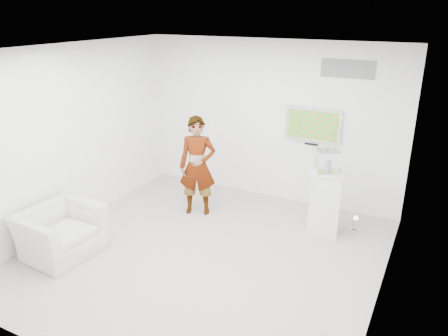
# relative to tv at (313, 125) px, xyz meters

# --- Properties ---
(room) EXTENTS (5.01, 5.01, 3.00)m
(room) POSITION_rel_tv_xyz_m (-0.85, -2.45, -0.05)
(room) COLOR #BDB7AD
(room) RESTS_ON ground
(tv) EXTENTS (1.00, 0.08, 0.60)m
(tv) POSITION_rel_tv_xyz_m (0.00, 0.00, 0.00)
(tv) COLOR silver
(tv) RESTS_ON room
(logo_decal) EXTENTS (0.90, 0.02, 0.30)m
(logo_decal) POSITION_rel_tv_xyz_m (0.50, 0.04, 1.00)
(logo_decal) COLOR slate
(logo_decal) RESTS_ON room
(person) EXTENTS (0.76, 0.64, 1.78)m
(person) POSITION_rel_tv_xyz_m (-1.67, -1.24, -0.66)
(person) COLOR silver
(person) RESTS_ON room
(armchair) EXTENTS (1.04, 1.17, 0.72)m
(armchair) POSITION_rel_tv_xyz_m (-2.78, -3.42, -1.19)
(armchair) COLOR silver
(armchair) RESTS_ON room
(pedestal) EXTENTS (0.64, 0.64, 1.09)m
(pedestal) POSITION_rel_tv_xyz_m (0.53, -0.95, -1.01)
(pedestal) COLOR white
(pedestal) RESTS_ON room
(floor_uplight) EXTENTS (0.23, 0.23, 0.27)m
(floor_uplight) POSITION_rel_tv_xyz_m (1.02, -0.69, -1.41)
(floor_uplight) COLOR silver
(floor_uplight) RESTS_ON room
(vitrine) EXTENTS (0.45, 0.45, 0.34)m
(vitrine) POSITION_rel_tv_xyz_m (0.53, -0.95, -0.30)
(vitrine) COLOR white
(vitrine) RESTS_ON pedestal
(console) EXTENTS (0.05, 0.15, 0.20)m
(console) POSITION_rel_tv_xyz_m (0.53, -0.95, -0.37)
(console) COLOR white
(console) RESTS_ON pedestal
(wii_remote) EXTENTS (0.10, 0.15, 0.04)m
(wii_remote) POSITION_rel_tv_xyz_m (-1.50, -1.01, 0.05)
(wii_remote) COLOR white
(wii_remote) RESTS_ON person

